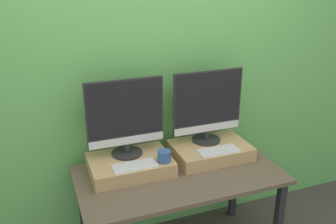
% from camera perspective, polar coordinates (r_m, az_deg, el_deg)
% --- Properties ---
extents(wall_back, '(8.00, 0.04, 2.60)m').
position_cam_1_polar(wall_back, '(2.75, -1.66, 5.71)').
color(wall_back, '#66B75B').
rests_on(wall_back, ground_plane).
extents(workbench, '(1.39, 0.74, 0.72)m').
position_cam_1_polar(workbench, '(2.64, 1.65, -10.73)').
color(workbench, brown).
rests_on(workbench, ground_plane).
extents(wooden_riser_left, '(0.55, 0.39, 0.10)m').
position_cam_1_polar(wooden_riser_left, '(2.60, -5.79, -8.01)').
color(wooden_riser_left, tan).
rests_on(wooden_riser_left, workbench).
extents(monitor_left, '(0.53, 0.22, 0.54)m').
position_cam_1_polar(monitor_left, '(2.53, -6.50, -0.64)').
color(monitor_left, '#282828').
rests_on(monitor_left, wooden_riser_left).
extents(keyboard_left, '(0.29, 0.13, 0.01)m').
position_cam_1_polar(keyboard_left, '(2.47, -5.10, -8.16)').
color(keyboard_left, silver).
rests_on(keyboard_left, wooden_riser_left).
extents(mug, '(0.09, 0.09, 0.08)m').
position_cam_1_polar(mug, '(2.51, -0.58, -6.75)').
color(mug, '#335693').
rests_on(mug, wooden_riser_left).
extents(wooden_riser_right, '(0.55, 0.39, 0.10)m').
position_cam_1_polar(wooden_riser_right, '(2.80, 6.46, -5.84)').
color(wooden_riser_right, tan).
rests_on(wooden_riser_right, workbench).
extents(monitor_right, '(0.53, 0.22, 0.54)m').
position_cam_1_polar(monitor_right, '(2.73, 6.05, 1.05)').
color(monitor_right, '#282828').
rests_on(monitor_right, wooden_riser_right).
extents(keyboard_right, '(0.29, 0.13, 0.01)m').
position_cam_1_polar(keyboard_right, '(2.68, 7.67, -5.85)').
color(keyboard_right, silver).
rests_on(keyboard_right, wooden_riser_right).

